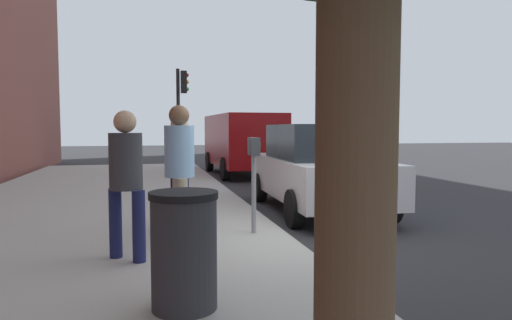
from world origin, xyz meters
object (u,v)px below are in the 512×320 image
object	(u,v)px
parking_officer	(180,163)
parked_van_far	(242,140)
parking_meter	(254,164)
pedestrian_at_meter	(180,160)
parked_sedan_near	(317,168)
pedestrian_bystander	(126,173)
traffic_signal	(181,103)
trash_bin	(184,250)

from	to	relation	value
parking_officer	parked_van_far	distance (m)	9.71
parking_meter	parking_officer	xyz separation A→B (m)	(0.50, 1.04, 0.01)
parking_meter	pedestrian_at_meter	world-z (taller)	pedestrian_at_meter
parking_meter	parked_van_far	bearing A→B (deg)	-10.58
parking_meter	parked_van_far	world-z (taller)	parked_van_far
parked_sedan_near	parked_van_far	size ratio (longest dim) A/B	0.85
pedestrian_bystander	traffic_signal	xyz separation A→B (m)	(10.63, -1.40, 1.39)
parking_officer	parked_sedan_near	world-z (taller)	parking_officer
parked_van_far	pedestrian_bystander	bearing A→B (deg)	161.59
parking_meter	pedestrian_at_meter	size ratio (longest dim) A/B	0.76
parking_meter	parked_van_far	xyz separation A→B (m)	(9.78, -1.83, 0.09)
traffic_signal	parking_officer	bearing A→B (deg)	175.75
trash_bin	parked_sedan_near	bearing A→B (deg)	-32.35
trash_bin	parking_meter	bearing A→B (deg)	-24.92
pedestrian_at_meter	parked_sedan_near	world-z (taller)	pedestrian_at_meter
parking_officer	traffic_signal	size ratio (longest dim) A/B	0.48
parking_meter	pedestrian_bystander	bearing A→B (deg)	119.78
parking_officer	trash_bin	distance (m)	3.18
pedestrian_at_meter	traffic_signal	world-z (taller)	traffic_signal
parked_sedan_near	pedestrian_at_meter	bearing A→B (deg)	129.55
parked_sedan_near	trash_bin	distance (m)	5.70
parking_meter	traffic_signal	world-z (taller)	traffic_signal
parking_meter	parked_van_far	distance (m)	9.95
parked_sedan_near	parking_meter	bearing A→B (deg)	140.07
pedestrian_bystander	parked_van_far	size ratio (longest dim) A/B	0.33
pedestrian_bystander	parked_sedan_near	xyz separation A→B (m)	(3.19, -3.59, -0.29)
parking_officer	parked_sedan_near	xyz separation A→B (m)	(1.68, -2.87, -0.28)
parking_meter	parking_officer	bearing A→B (deg)	64.23
traffic_signal	trash_bin	xyz separation A→B (m)	(-12.25, 0.86, -1.92)
parking_officer	parked_van_far	world-z (taller)	parked_van_far
pedestrian_at_meter	pedestrian_bystander	world-z (taller)	pedestrian_at_meter
parking_officer	trash_bin	size ratio (longest dim) A/B	1.73
parking_meter	traffic_signal	size ratio (longest dim) A/B	0.39
trash_bin	traffic_signal	bearing A→B (deg)	-4.00
pedestrian_bystander	parking_officer	world-z (taller)	pedestrian_bystander
parked_van_far	trash_bin	world-z (taller)	parked_van_far
parked_sedan_near	traffic_signal	bearing A→B (deg)	16.40
pedestrian_at_meter	pedestrian_bystander	distance (m)	1.03
pedestrian_bystander	parking_officer	bearing A→B (deg)	18.26
trash_bin	parked_van_far	bearing A→B (deg)	-13.80
parked_van_far	parking_meter	bearing A→B (deg)	169.42
pedestrian_at_meter	traffic_signal	bearing A→B (deg)	81.77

